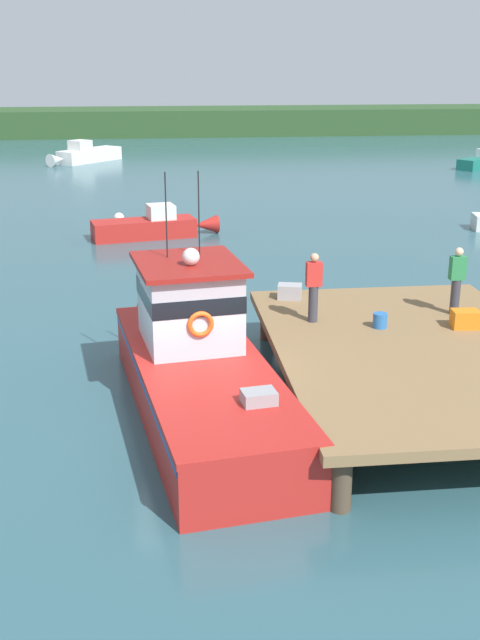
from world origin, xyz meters
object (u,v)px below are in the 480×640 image
object	(u,v)px
crate_stack_mid_dock	(290,292)
deckhand_further_back	(457,279)
main_fishing_boat	(196,362)
deckhand_by_the_boat	(314,286)
mooring_buoy_spare_mooring	(119,218)
moored_boat_mid_harbor	(153,226)
bait_bucket	(380,320)
moored_boat_near_channel	(85,155)
crate_single_by_cleat	(465,319)

from	to	relation	value
crate_stack_mid_dock	deckhand_further_back	size ratio (longest dim) A/B	0.37
main_fishing_boat	deckhand_further_back	world-z (taller)	main_fishing_boat
deckhand_by_the_boat	deckhand_further_back	bearing A→B (deg)	2.55
mooring_buoy_spare_mooring	crate_stack_mid_dock	bearing A→B (deg)	-73.08
moored_boat_mid_harbor	mooring_buoy_spare_mooring	size ratio (longest dim) A/B	11.47
moored_boat_mid_harbor	deckhand_by_the_boat	bearing A→B (deg)	-76.27
main_fishing_boat	bait_bucket	size ratio (longest dim) A/B	29.30
bait_bucket	moored_boat_near_channel	size ratio (longest dim) A/B	0.06
main_fishing_boat	moored_boat_mid_harbor	xyz separation A→B (m)	(-0.80, 16.55, -0.55)
moored_boat_near_channel	bait_bucket	bearing A→B (deg)	-76.56
main_fishing_boat	moored_boat_near_channel	world-z (taller)	main_fishing_boat
bait_bucket	mooring_buoy_spare_mooring	distance (m)	19.67
crate_stack_mid_dock	moored_boat_mid_harbor	bearing A→B (deg)	104.71
bait_bucket	crate_stack_mid_dock	bearing A→B (deg)	123.82
crate_single_by_cleat	mooring_buoy_spare_mooring	bearing A→B (deg)	114.30
deckhand_by_the_boat	mooring_buoy_spare_mooring	distance (m)	18.72
main_fishing_boat	mooring_buoy_spare_mooring	world-z (taller)	main_fishing_boat
crate_single_by_cleat	deckhand_further_back	size ratio (longest dim) A/B	0.37
deckhand_by_the_boat	mooring_buoy_spare_mooring	size ratio (longest dim) A/B	3.51
main_fishing_boat	moored_boat_mid_harbor	bearing A→B (deg)	92.76
crate_stack_mid_dock	deckhand_further_back	world-z (taller)	deckhand_further_back
deckhand_by_the_boat	mooring_buoy_spare_mooring	bearing A→B (deg)	105.90
deckhand_further_back	crate_stack_mid_dock	bearing A→B (deg)	155.31
crate_stack_mid_dock	deckhand_further_back	distance (m)	4.11
crate_single_by_cleat	moored_boat_near_channel	bearing A→B (deg)	105.93
crate_stack_mid_dock	main_fishing_boat	bearing A→B (deg)	-125.92
crate_single_by_cleat	moored_boat_near_channel	distance (m)	42.00
deckhand_by_the_boat	deckhand_further_back	size ratio (longest dim) A/B	1.00
bait_bucket	deckhand_further_back	xyz separation A→B (m)	(2.04, 0.76, 0.69)
bait_bucket	moored_boat_near_channel	bearing A→B (deg)	103.44
crate_stack_mid_dock	deckhand_further_back	bearing A→B (deg)	-24.69
crate_single_by_cleat	deckhand_further_back	distance (m)	1.18
deckhand_by_the_boat	moored_boat_mid_harbor	xyz separation A→B (m)	(-3.62, 14.80, -1.60)
moored_boat_mid_harbor	crate_stack_mid_dock	bearing A→B (deg)	-75.29
crate_single_by_cleat	moored_boat_mid_harbor	bearing A→B (deg)	114.04
crate_single_by_cleat	moored_boat_near_channel	world-z (taller)	crate_single_by_cleat
main_fishing_boat	mooring_buoy_spare_mooring	bearing A→B (deg)	96.63
bait_bucket	deckhand_further_back	distance (m)	2.28
bait_bucket	deckhand_by_the_boat	bearing A→B (deg)	156.98
bait_bucket	deckhand_further_back	size ratio (longest dim) A/B	0.21
deckhand_further_back	crate_single_by_cleat	bearing A→B (deg)	-96.89
main_fishing_boat	moored_boat_near_channel	distance (m)	41.65
moored_boat_near_channel	mooring_buoy_spare_mooring	xyz separation A→B (m)	(3.07, -21.65, -0.30)
main_fishing_boat	moored_boat_mid_harbor	size ratio (longest dim) A/B	1.87
deckhand_further_back	mooring_buoy_spare_mooring	size ratio (longest dim) A/B	3.51
bait_bucket	deckhand_by_the_boat	world-z (taller)	deckhand_by_the_boat
deckhand_further_back	moored_boat_mid_harbor	bearing A→B (deg)	115.81
deckhand_by_the_boat	moored_boat_near_channel	world-z (taller)	deckhand_by_the_boat
moored_boat_mid_harbor	mooring_buoy_spare_mooring	bearing A→B (deg)	115.56
main_fishing_boat	crate_stack_mid_dock	xyz separation A→B (m)	(2.60, 3.59, 0.38)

